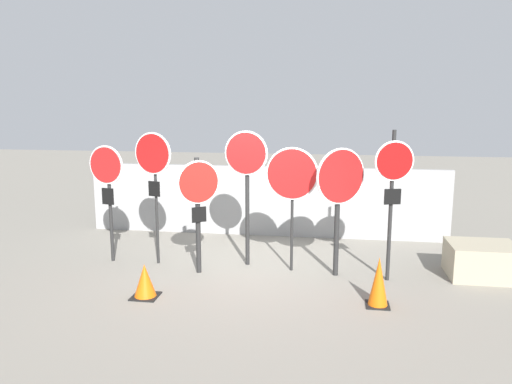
{
  "coord_description": "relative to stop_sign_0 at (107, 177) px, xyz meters",
  "views": [
    {
      "loc": [
        1.48,
        -8.55,
        3.0
      ],
      "look_at": [
        0.17,
        0.0,
        1.41
      ],
      "focal_mm": 35.0,
      "sensor_mm": 36.0,
      "label": 1
    }
  ],
  "objects": [
    {
      "name": "traffic_cone_1",
      "position": [
        4.81,
        -1.37,
        -1.24
      ],
      "size": [
        0.35,
        0.35,
        0.75
      ],
      "color": "black",
      "rests_on": "ground"
    },
    {
      "name": "stop_sign_1",
      "position": [
        0.9,
        -0.01,
        0.26
      ],
      "size": [
        0.74,
        0.23,
        2.45
      ],
      "rotation": [
        0.0,
        0.0,
        -0.27
      ],
      "color": "black",
      "rests_on": "ground"
    },
    {
      "name": "stop_sign_6",
      "position": [
        5.08,
        -0.27,
        0.14
      ],
      "size": [
        0.64,
        0.21,
        2.54
      ],
      "rotation": [
        0.0,
        0.0,
        0.27
      ],
      "color": "black",
      "rests_on": "ground"
    },
    {
      "name": "stop_sign_2",
      "position": [
        1.83,
        -0.38,
        -0.23
      ],
      "size": [
        0.64,
        0.44,
        2.05
      ],
      "rotation": [
        0.0,
        0.0,
        0.59
      ],
      "color": "black",
      "rests_on": "ground"
    },
    {
      "name": "traffic_cone_0",
      "position": [
        1.28,
        -1.57,
        -1.35
      ],
      "size": [
        0.41,
        0.41,
        0.53
      ],
      "color": "black",
      "rests_on": "ground"
    },
    {
      "name": "ground_plane",
      "position": [
        2.61,
        0.01,
        -1.61
      ],
      "size": [
        40.0,
        40.0,
        0.0
      ],
      "primitive_type": "plane",
      "color": "gray"
    },
    {
      "name": "stop_sign_5",
      "position": [
        4.23,
        -0.17,
        -0.07
      ],
      "size": [
        0.8,
        0.56,
        2.23
      ],
      "rotation": [
        0.0,
        0.0,
        0.6
      ],
      "color": "black",
      "rests_on": "ground"
    },
    {
      "name": "fence_back",
      "position": [
        2.61,
        2.32,
        -0.83
      ],
      "size": [
        8.06,
        0.12,
        1.57
      ],
      "color": "gray",
      "rests_on": "ground"
    },
    {
      "name": "stop_sign_0",
      "position": [
        0.0,
        0.0,
        0.0
      ],
      "size": [
        0.7,
        0.18,
        2.2
      ],
      "rotation": [
        0.0,
        0.0,
        -0.2
      ],
      "color": "black",
      "rests_on": "ground"
    },
    {
      "name": "storage_crate",
      "position": [
        6.69,
        0.17,
        -1.32
      ],
      "size": [
        1.13,
        0.93,
        0.58
      ],
      "color": "#9E937A",
      "rests_on": "ground"
    },
    {
      "name": "stop_sign_4",
      "position": [
        3.41,
        -0.03,
        0.06
      ],
      "size": [
        0.92,
        0.15,
        2.22
      ],
      "rotation": [
        0.0,
        0.0,
        -0.1
      ],
      "color": "black",
      "rests_on": "ground"
    },
    {
      "name": "stop_sign_3",
      "position": [
        2.58,
        0.17,
        0.17
      ],
      "size": [
        0.79,
        0.18,
        2.48
      ],
      "rotation": [
        0.0,
        0.0,
        -0.13
      ],
      "color": "black",
      "rests_on": "ground"
    }
  ]
}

